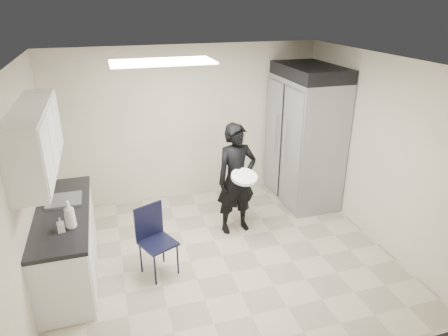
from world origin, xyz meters
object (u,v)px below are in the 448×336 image
object	(u,v)px
man_tuxedo	(236,179)
lower_counter	(67,245)
folding_chair	(158,243)
commercial_fridge	(305,141)

from	to	relation	value
man_tuxedo	lower_counter	bearing A→B (deg)	-176.83
lower_counter	folding_chair	size ratio (longest dim) A/B	2.14
lower_counter	man_tuxedo	world-z (taller)	man_tuxedo
folding_chair	lower_counter	bearing A→B (deg)	139.13
man_tuxedo	commercial_fridge	bearing A→B (deg)	18.51
lower_counter	commercial_fridge	distance (m)	3.98
lower_counter	commercial_fridge	world-z (taller)	commercial_fridge
lower_counter	man_tuxedo	size ratio (longest dim) A/B	1.14
commercial_fridge	man_tuxedo	bearing A→B (deg)	-154.86
commercial_fridge	man_tuxedo	size ratio (longest dim) A/B	1.26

